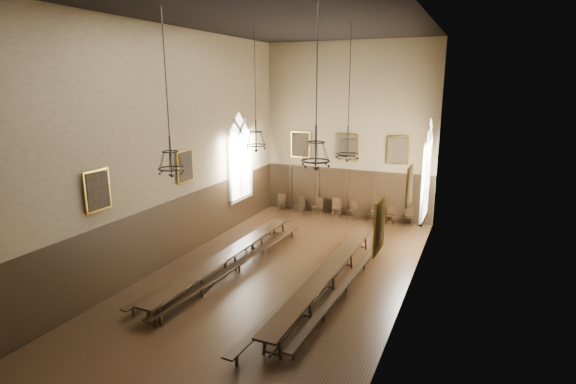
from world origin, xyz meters
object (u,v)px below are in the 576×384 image
Objects in this scene: table_left at (231,261)px; chair_0 at (281,205)px; chair_4 at (352,214)px; chair_6 at (390,218)px; bench_right_outer at (346,285)px; chandelier_front_left at (171,157)px; chandelier_front_right at (316,150)px; bench_left_outer at (216,261)px; chandelier_back_left at (256,137)px; chair_5 at (373,216)px; chair_2 at (318,209)px; bench_left_inner at (239,266)px; chair_1 at (300,208)px; chair_7 at (408,220)px; table_right at (327,280)px; chair_3 at (336,211)px; chandelier_back_right at (348,146)px; bench_right_inner at (314,281)px.

chair_0 is (-1.64, 8.31, -0.11)m from table_left.
chair_6 is (1.96, 0.04, -0.02)m from chair_4.
bench_right_outer is 7.16m from chandelier_front_left.
chair_6 is (6.05, 0.02, 0.00)m from chair_0.
bench_left_outer is at bearing 155.08° from chandelier_front_right.
chair_6 is 0.19× the size of chandelier_back_left.
chair_5 is 0.19× the size of chandelier_front_left.
chair_2 is (0.52, 8.31, -0.09)m from table_left.
chair_1 is (-0.94, 8.40, -0.00)m from bench_left_inner.
chair_7 is (5.32, 8.29, -0.08)m from table_left.
chandelier_back_left and chandelier_front_right have the same top height.
chair_4 is (4.09, -0.03, 0.02)m from chair_0.
chair_7 is 9.29m from chandelier_back_left.
chair_6 is at bearing 12.97° from chair_4.
chair_4 is 0.20× the size of chandelier_front_left.
table_right is 9.69× the size of chair_3.
table_left is at bearing -144.16° from chandelier_back_right.
chandelier_front_right is (0.70, -1.98, 4.86)m from bench_right_inner.
bench_left_outer is at bearing 101.30° from chandelier_front_left.
chandelier_back_right is at bearing -84.73° from chair_3.
chandelier_back_right is (4.31, 2.69, 4.35)m from bench_left_outer.
table_right is 1.00× the size of bench_left_inner.
bench_right_outer is at bearing -70.70° from chair_0.
chandelier_front_left reaches higher than chair_6.
bench_left_inner is at bearing -91.17° from chair_5.
table_right is 8.80m from chair_3.
chair_4 is at bearing 76.39° from bench_left_inner.
chair_7 is at bearing 6.83° from chair_1.
chair_1 is at bearing 113.99° from chandelier_front_right.
bench_left_outer is (-4.54, 0.11, -0.11)m from table_right.
chandelier_front_left reaches higher than bench_right_outer.
chair_3 reaches higher than chair_4.
bench_left_outer is 4.12m from bench_right_inner.
chandelier_back_left is 3.66m from chandelier_back_right.
table_left reaches higher than bench_left_inner.
table_right is 6.31m from chandelier_back_left.
chair_0 is (-5.55, 8.46, -0.10)m from table_right.
chair_7 reaches higher than chair_4.
table_left is 9.43m from chair_6.
chair_2 is at bearing 82.15° from bench_left_outer.
chair_1 reaches higher than bench_left_inner.
chair_2 is 12.34m from chandelier_front_left.
bench_right_outer is (0.65, 0.09, -0.11)m from table_right.
bench_right_outer is 10.31× the size of chair_5.
chandelier_front_right is at bearing -91.30° from chair_3.
chair_1 reaches higher than chair_5.
bench_left_outer is at bearing -90.70° from chair_2.
chair_6 is 0.21× the size of chandelier_front_right.
chair_5 is at bearing 69.54° from bench_left_inner.
chair_3 is (1.13, 8.43, 0.02)m from bench_left_inner.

